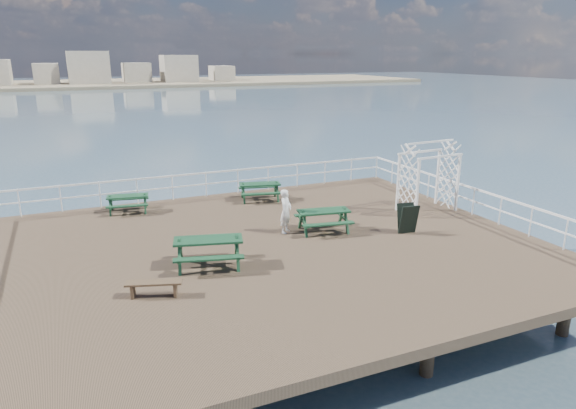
# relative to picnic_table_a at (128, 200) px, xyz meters

# --- Properties ---
(ground) EXTENTS (18.00, 14.00, 0.30)m
(ground) POSITION_rel_picnic_table_a_xyz_m (3.47, -5.78, -0.64)
(ground) COLOR brown
(ground) RESTS_ON ground
(sea_backdrop) EXTENTS (300.00, 300.00, 9.20)m
(sea_backdrop) POSITION_rel_picnic_table_a_xyz_m (16.00, 128.29, -1.00)
(sea_backdrop) COLOR #476477
(sea_backdrop) RESTS_ON ground
(railing) EXTENTS (17.77, 13.76, 1.10)m
(railing) POSITION_rel_picnic_table_a_xyz_m (3.39, -3.21, 0.38)
(railing) COLOR white
(railing) RESTS_ON ground
(picnic_table_a) EXTENTS (1.78, 1.53, 0.77)m
(picnic_table_a) POSITION_rel_picnic_table_a_xyz_m (0.00, 0.00, 0.00)
(picnic_table_a) COLOR #153B21
(picnic_table_a) RESTS_ON ground
(picnic_table_b) EXTENTS (2.00, 1.75, 0.84)m
(picnic_table_b) POSITION_rel_picnic_table_a_xyz_m (5.42, -0.48, 0.04)
(picnic_table_b) COLOR #153B21
(picnic_table_b) RESTS_ON ground
(picnic_table_c) EXTENTS (2.04, 1.76, 0.88)m
(picnic_table_c) POSITION_rel_picnic_table_a_xyz_m (6.06, -5.17, 0.07)
(picnic_table_c) COLOR #153B21
(picnic_table_c) RESTS_ON ground
(picnic_table_d) EXTENTS (2.34, 2.06, 0.97)m
(picnic_table_d) POSITION_rel_picnic_table_a_xyz_m (1.51, -6.59, 0.13)
(picnic_table_d) COLOR #153B21
(picnic_table_d) RESTS_ON ground
(flat_bench_near) EXTENTS (1.48, 0.78, 0.42)m
(flat_bench_near) POSITION_rel_picnic_table_a_xyz_m (-0.33, -7.98, -0.18)
(flat_bench_near) COLOR brown
(flat_bench_near) RESTS_ON ground
(trellis_arbor) EXTENTS (2.34, 1.36, 2.81)m
(trellis_arbor) POSITION_rel_picnic_table_a_xyz_m (11.02, -4.57, 0.75)
(trellis_arbor) COLOR white
(trellis_arbor) RESTS_ON ground
(sandwich_board) EXTENTS (0.71, 0.57, 1.06)m
(sandwich_board) POSITION_rel_picnic_table_a_xyz_m (8.66, -6.53, 0.02)
(sandwich_board) COLOR black
(sandwich_board) RESTS_ON ground
(person) EXTENTS (0.67, 0.66, 1.56)m
(person) POSITION_rel_picnic_table_a_xyz_m (4.79, -4.75, 0.29)
(person) COLOR white
(person) RESTS_ON ground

